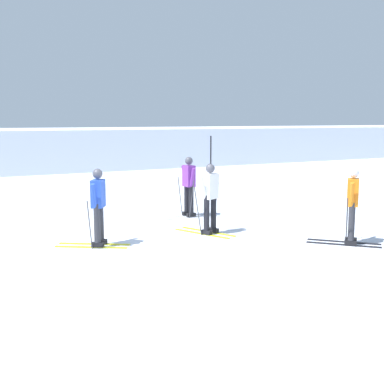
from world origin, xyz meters
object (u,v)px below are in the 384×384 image
(skier_white, at_px, (210,197))
(trail_marker_pole, at_px, (211,162))
(skier_orange, at_px, (352,204))
(skier_purple, at_px, (189,185))
(skier_blue, at_px, (98,205))

(skier_white, bearing_deg, trail_marker_pole, 60.14)
(skier_orange, bearing_deg, skier_purple, 111.20)
(skier_purple, bearing_deg, skier_white, -103.98)
(skier_purple, distance_m, skier_blue, 3.87)
(skier_orange, height_order, skier_purple, same)
(skier_white, relative_size, skier_blue, 1.00)
(skier_purple, bearing_deg, skier_orange, -68.80)
(skier_white, relative_size, trail_marker_pole, 0.82)
(skier_orange, xyz_separation_m, skier_white, (-2.29, 2.32, 0.00))
(skier_purple, height_order, skier_white, same)
(skier_purple, bearing_deg, skier_blue, -147.73)
(skier_white, bearing_deg, skier_orange, -45.47)
(skier_purple, xyz_separation_m, trail_marker_pole, (3.62, 5.07, 0.13))
(trail_marker_pole, bearing_deg, skier_white, -119.86)
(skier_white, distance_m, trail_marker_pole, 8.36)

